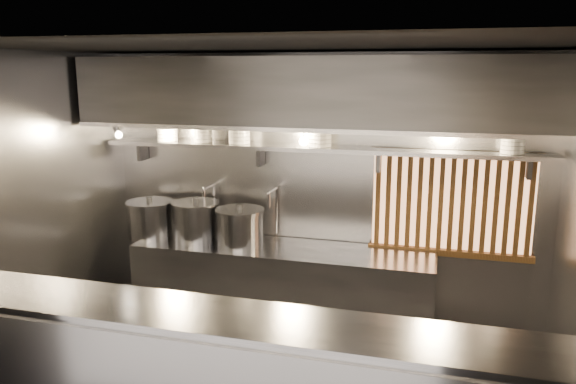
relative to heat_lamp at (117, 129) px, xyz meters
The scene contains 19 objects.
ceiling 2.21m from the heat_lamp, 24.14° to the right, with size 4.50×4.50×0.00m, color black.
wall_back 2.11m from the heat_lamp, 18.89° to the left, with size 4.50×4.50×0.00m, color gray.
wall_left 1.14m from the heat_lamp, 112.49° to the right, with size 3.00×3.00×0.00m, color gray.
cooking_bench 2.29m from the heat_lamp, ahead, with size 3.00×0.70×0.90m, color gray.
bowl_shelf 1.96m from the heat_lamp, 13.90° to the left, with size 4.40×0.34×0.04m, color gray.
exhaust_hood 1.95m from the heat_lamp, ahead, with size 4.40×0.81×0.65m.
wood_screen 3.33m from the heat_lamp, 10.65° to the left, with size 1.56×0.09×1.04m.
faucet_left 1.18m from the heat_lamp, 34.60° to the left, with size 0.04×0.30×0.50m.
faucet_right 1.71m from the heat_lamp, 19.61° to the left, with size 0.04×0.30×0.50m.
heat_lamp is the anchor object (origin of this frame).
pendant_bulb 1.83m from the heat_lamp, 11.00° to the left, with size 0.09×0.09×0.19m.
stock_pot_left 1.03m from the heat_lamp, 62.68° to the left, with size 0.62×0.62×0.42m.
stock_pot_mid 1.21m from the heat_lamp, 25.62° to the left, with size 0.56×0.56×0.44m.
stock_pot_right 1.54m from the heat_lamp, 11.98° to the left, with size 0.60×0.60×0.41m.
bowl_stack_0 0.56m from the heat_lamp, 57.76° to the left, with size 0.23×0.23×0.13m.
bowl_stack_1 0.85m from the heat_lamp, 33.69° to the left, with size 0.20×0.20×0.17m.
bowl_stack_2 1.20m from the heat_lamp, 23.15° to the left, with size 0.23×0.23×0.17m.
bowl_stack_3 1.99m from the heat_lamp, 13.68° to the left, with size 0.24×0.24×0.17m.
bowl_stack_4 3.72m from the heat_lamp, ahead, with size 0.22×0.22×0.17m.
Camera 1 is at (1.18, -3.99, 2.64)m, focal length 35.00 mm.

